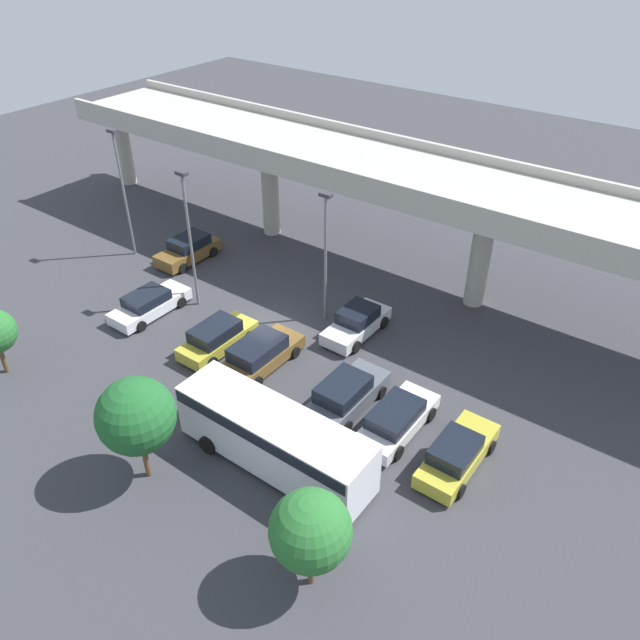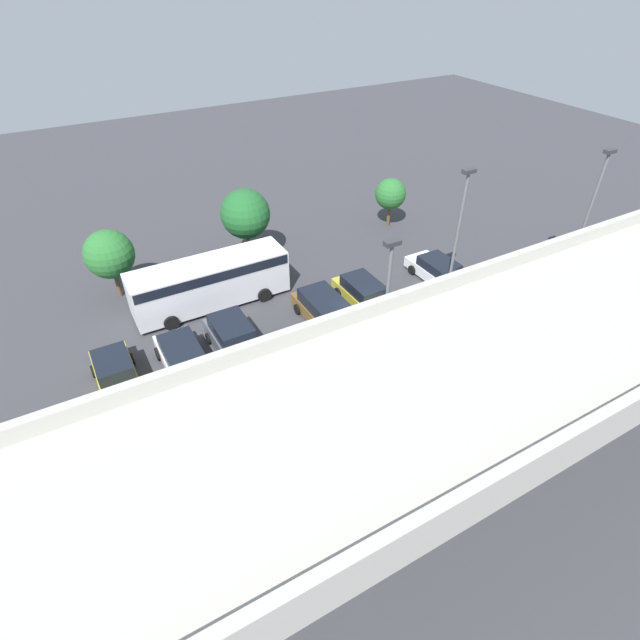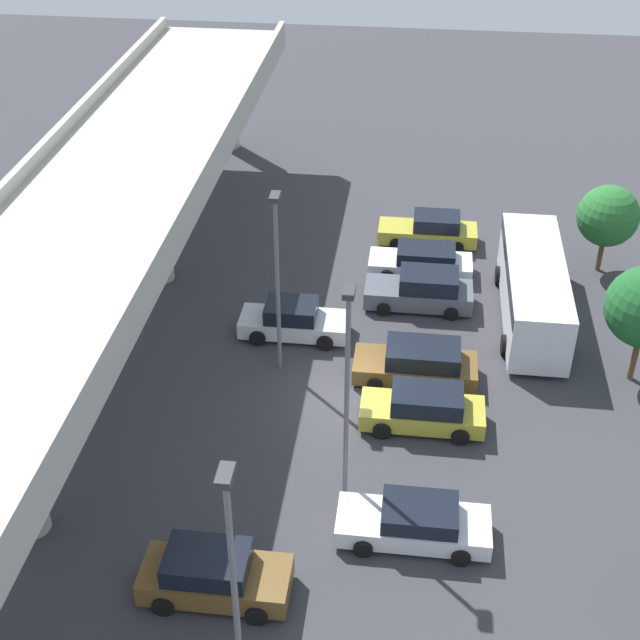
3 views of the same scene
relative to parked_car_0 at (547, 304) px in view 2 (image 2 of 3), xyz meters
The scene contains 18 objects.
ground_plane 10.29m from the parked_car_0, 19.21° to the right, with size 101.01×101.01×0.00m, color #38383D.
highway_overpass 12.92m from the parked_car_0, 33.54° to the left, with size 48.31×7.16×7.72m.
parked_car_0 is the anchor object (origin of this frame).
parked_car_1 6.53m from the parked_car_0, 63.72° to the right, with size 2.11×4.88×1.41m.
parked_car_2 10.37m from the parked_car_0, 35.31° to the right, with size 2.06×4.56×1.57m.
parked_car_3 12.62m from the parked_car_0, 26.83° to the right, with size 2.23×4.85×1.58m.
parked_car_4 13.69m from the parked_car_0, ahead, with size 2.06×4.57×1.58m.
parked_car_5 17.58m from the parked_car_0, 18.93° to the right, with size 2.18×4.76×1.71m.
parked_car_6 20.16m from the parked_car_0, 16.31° to the right, with size 2.13×4.82×1.45m.
parked_car_7 23.27m from the parked_car_0, 14.86° to the right, with size 2.02×4.86×1.56m.
shuttle_bus 19.29m from the parked_car_0, 32.84° to the right, with size 9.02×2.74×2.79m.
lamp_post_near_aisle 11.97m from the parked_car_0, ahead, with size 0.70×0.35×7.69m.
lamp_post_mid_lot 5.74m from the parked_car_0, 156.30° to the right, with size 0.70×0.35×8.50m.
lamp_post_by_overpass 6.93m from the parked_car_0, 38.33° to the right, with size 0.70×0.35×8.27m.
tree_front_left 13.98m from the parked_car_0, 85.50° to the right, with size 2.25×2.25×3.64m.
tree_front_right 18.90m from the parked_car_0, 48.97° to the right, with size 3.17×3.17×4.96m.
tree_front_far_right 25.16m from the parked_car_0, 33.95° to the right, with size 2.85×2.85×4.29m.
traffic_cone 14.08m from the parked_car_0, 30.55° to the right, with size 0.44×0.44×0.70m.
Camera 2 is at (12.84, 17.20, 17.05)m, focal length 28.00 mm.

